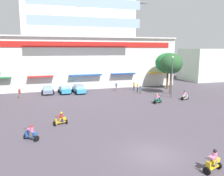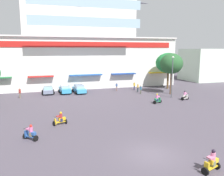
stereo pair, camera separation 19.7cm
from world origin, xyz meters
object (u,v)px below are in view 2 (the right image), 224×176
at_px(parked_car_0, 48,90).
at_px(pedestrian_3, 20,92).
at_px(scooter_rider_6, 212,163).
at_px(plaza_tree_3, 169,63).
at_px(scooter_rider_0, 60,119).
at_px(scooter_rider_3, 157,99).
at_px(streetlamp_near, 172,74).
at_px(scooter_rider_7, 30,134).
at_px(pedestrian_0, 134,85).
at_px(scooter_rider_5, 185,96).
at_px(pedestrian_1, 138,87).
at_px(parked_car_1, 65,89).
at_px(parked_car_2, 79,89).
at_px(plaza_tree_1, 171,64).
at_px(pedestrian_4, 141,89).
at_px(pedestrian_2, 117,86).

distance_m(parked_car_0, pedestrian_3, 5.32).
distance_m(scooter_rider_6, pedestrian_3, 31.76).
distance_m(plaza_tree_3, scooter_rider_0, 28.97).
relative_size(scooter_rider_3, pedestrian_3, 0.89).
height_order(scooter_rider_6, streetlamp_near, streetlamp_near).
distance_m(scooter_rider_7, pedestrian_0, 28.09).
relative_size(scooter_rider_0, scooter_rider_5, 1.00).
relative_size(scooter_rider_0, pedestrian_1, 0.96).
height_order(parked_car_1, pedestrian_1, pedestrian_1).
bearing_deg(scooter_rider_0, plaza_tree_3, 36.00).
relative_size(plaza_tree_3, parked_car_2, 1.62).
distance_m(scooter_rider_7, pedestrian_1, 26.32).
bearing_deg(parked_car_1, scooter_rider_3, -43.84).
bearing_deg(parked_car_0, scooter_rider_7, -94.93).
xyz_separation_m(plaza_tree_3, scooter_rider_6, (-14.13, -29.42, -4.68)).
xyz_separation_m(scooter_rider_5, scooter_rider_7, (-23.01, -9.90, -0.05)).
distance_m(parked_car_1, scooter_rider_5, 21.37).
bearing_deg(scooter_rider_0, scooter_rider_3, 20.91).
bearing_deg(scooter_rider_5, scooter_rider_3, -171.49).
bearing_deg(plaza_tree_1, parked_car_2, 158.94).
relative_size(pedestrian_4, streetlamp_near, 0.23).
xyz_separation_m(scooter_rider_5, pedestrian_0, (-4.26, 11.02, 0.26)).
xyz_separation_m(scooter_rider_5, pedestrian_1, (-4.46, 8.77, 0.30)).
xyz_separation_m(plaza_tree_3, parked_car_1, (-21.05, 1.04, -4.56)).
xyz_separation_m(parked_car_1, pedestrian_3, (-7.62, -2.23, 0.21)).
relative_size(scooter_rider_6, streetlamp_near, 0.23).
relative_size(scooter_rider_6, pedestrian_0, 0.98).
distance_m(parked_car_2, scooter_rider_3, 15.56).
relative_size(parked_car_0, streetlamp_near, 0.55).
bearing_deg(pedestrian_1, plaza_tree_1, -38.53).
distance_m(parked_car_2, pedestrian_2, 7.39).
bearing_deg(plaza_tree_3, scooter_rider_5, -105.98).
height_order(parked_car_0, pedestrian_1, pedestrian_1).
relative_size(scooter_rider_3, pedestrian_4, 0.97).
height_order(scooter_rider_3, scooter_rider_5, scooter_rider_5).
bearing_deg(streetlamp_near, pedestrian_0, 109.42).
height_order(scooter_rider_5, pedestrian_2, pedestrian_2).
xyz_separation_m(parked_car_0, scooter_rider_3, (15.74, -12.65, -0.06)).
relative_size(parked_car_1, scooter_rider_5, 2.49).
distance_m(scooter_rider_3, streetlamp_near, 6.22).
bearing_deg(scooter_rider_5, parked_car_2, 144.49).
bearing_deg(scooter_rider_3, scooter_rider_0, -159.09).
height_order(parked_car_1, scooter_rider_7, parked_car_1).
bearing_deg(pedestrian_0, scooter_rider_3, -95.43).
bearing_deg(streetlamp_near, parked_car_2, 148.28).
height_order(plaza_tree_3, pedestrian_3, plaza_tree_3).
xyz_separation_m(plaza_tree_3, scooter_rider_0, (-23.12, -16.80, -4.75)).
bearing_deg(scooter_rider_7, scooter_rider_5, 23.28).
distance_m(plaza_tree_1, parked_car_2, 17.61).
distance_m(parked_car_1, pedestrian_2, 10.01).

